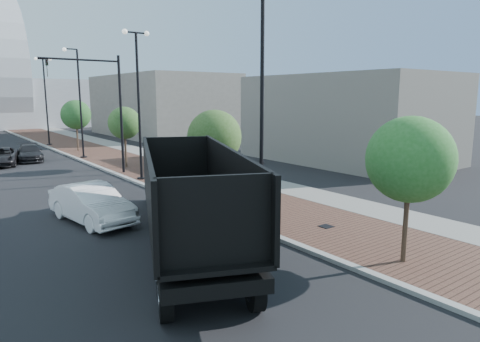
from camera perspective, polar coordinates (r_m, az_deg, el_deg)
sidewalk at (r=45.89m, az=-18.74°, el=2.82°), size 7.00×140.00×0.12m
concrete_strip at (r=46.78m, az=-15.60°, el=3.12°), size 2.40×140.00×0.13m
curb at (r=44.95m, az=-22.98°, el=2.43°), size 0.30×140.00×0.14m
dump_truck at (r=17.77m, az=-7.95°, el=-2.57°), size 7.84×13.61×3.67m
white_sedan at (r=19.53m, az=-19.11°, el=-4.09°), size 2.46×5.15×1.63m
dark_car_mid at (r=38.22m, az=-29.12°, el=1.68°), size 3.48×5.37×1.38m
dark_car_far at (r=39.81m, az=-26.13°, el=2.18°), size 2.44×4.79×1.33m
pedestrian at (r=25.02m, az=2.84°, el=-0.39°), size 0.75×0.62×1.75m
streetlight_1 at (r=17.33m, az=2.61°, el=6.54°), size 1.44×0.56×9.21m
streetlight_2 at (r=27.70m, az=-13.29°, el=8.58°), size 1.72×0.56×9.28m
streetlight_3 at (r=38.97m, az=-20.56°, el=7.85°), size 1.44×0.56×9.21m
streetlight_4 at (r=50.62m, az=-24.34°, el=8.50°), size 1.72×0.56×9.28m
traffic_mast at (r=30.16m, az=-17.20°, el=8.81°), size 5.09×0.20×8.00m
tree_0 at (r=14.34m, az=21.63°, el=1.43°), size 2.70×2.70×4.78m
tree_1 at (r=22.14m, az=-3.35°, el=4.51°), size 2.80×2.80×4.68m
tree_2 at (r=32.80m, az=-15.04°, el=6.17°), size 2.42×2.37×4.58m
tree_3 at (r=44.15m, az=-20.90°, el=6.99°), size 2.78×2.78×4.95m
commercial_block_ne at (r=59.60m, az=-10.44°, el=8.52°), size 12.00×22.00×8.00m
commercial_block_e at (r=36.89m, az=13.98°, el=6.79°), size 10.00×16.00×7.00m
utility_cover_1 at (r=17.97m, az=11.36°, el=-7.21°), size 0.50×0.50×0.02m
utility_cover_2 at (r=26.35m, az=-6.67°, el=-1.56°), size 0.50×0.50×0.02m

